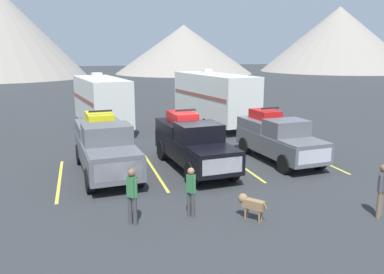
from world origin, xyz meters
TOP-DOWN VIEW (x-y plane):
  - ground_plane at (0.00, 0.00)m, footprint 240.00×240.00m
  - pickup_truck_a at (-4.04, 0.24)m, footprint 2.53×6.04m
  - pickup_truck_b at (-0.24, -0.05)m, footprint 2.45×6.00m
  - pickup_truck_c at (4.02, 0.03)m, footprint 2.41×5.35m
  - lot_stripe_a at (-5.94, -0.15)m, footprint 0.12×5.50m
  - lot_stripe_b at (-1.98, -0.15)m, footprint 0.12×5.50m
  - lot_stripe_c at (1.98, -0.15)m, footprint 0.12×5.50m
  - lot_stripe_d at (5.94, -0.15)m, footprint 0.12×5.50m
  - camper_trailer_a at (-3.59, 9.75)m, footprint 3.44×8.27m
  - camper_trailer_b at (3.96, 9.08)m, footprint 3.76×9.27m
  - person_a at (-3.61, -5.20)m, footprint 0.33×0.33m
  - person_b at (3.95, -6.83)m, footprint 0.34×0.31m
  - person_c at (-1.76, -5.14)m, footprint 0.29×0.31m
  - dog at (-0.06, -5.83)m, footprint 0.70×0.82m
  - mountain_ridge at (8.58, 69.05)m, footprint 149.26×37.39m

SIDE VIEW (x-z plane):
  - ground_plane at x=0.00m, z-range 0.00..0.00m
  - lot_stripe_a at x=-5.94m, z-range 0.00..0.01m
  - lot_stripe_b at x=-1.98m, z-range 0.00..0.01m
  - lot_stripe_c at x=1.98m, z-range 0.00..0.01m
  - lot_stripe_d at x=5.94m, z-range 0.00..0.01m
  - dog at x=-0.06m, z-range 0.14..0.93m
  - person_c at x=-1.76m, z-range 0.12..1.74m
  - person_b at x=3.95m, z-range 0.13..1.87m
  - person_a at x=-3.61m, z-range 0.13..1.89m
  - pickup_truck_c at x=4.02m, z-range -0.10..2.35m
  - pickup_truck_b at x=-0.24m, z-range -0.08..2.45m
  - pickup_truck_a at x=-4.04m, z-range -0.08..2.52m
  - camper_trailer_a at x=-3.59m, z-range 0.10..3.81m
  - camper_trailer_b at x=3.96m, z-range 0.10..3.99m
  - mountain_ridge at x=8.58m, z-range -1.55..15.88m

